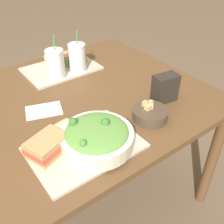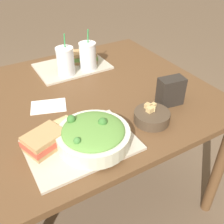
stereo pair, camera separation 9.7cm
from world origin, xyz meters
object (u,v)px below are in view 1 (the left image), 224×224
(sandwich_near, at_px, (48,146))
(chip_bag, at_px, (165,88))
(soup_bowl, at_px, (150,114))
(napkin_folded, at_px, (44,110))
(sandwich_far, at_px, (73,58))
(baguette_far, at_px, (54,56))
(drink_cup_dark, at_px, (56,65))
(baguette_near, at_px, (59,130))
(drink_cup_red, at_px, (77,58))
(salad_bowl, at_px, (97,136))

(sandwich_near, xyz_separation_m, chip_bag, (0.61, 0.01, 0.02))
(soup_bowl, xyz_separation_m, napkin_folded, (-0.35, 0.34, -0.03))
(sandwich_far, distance_m, baguette_far, 0.13)
(drink_cup_dark, bearing_deg, soup_bowl, -74.89)
(baguette_far, distance_m, chip_bag, 0.74)
(baguette_near, distance_m, drink_cup_red, 0.58)
(salad_bowl, bearing_deg, sandwich_far, 67.18)
(napkin_folded, bearing_deg, drink_cup_dark, 51.23)
(sandwich_near, relative_size, baguette_near, 1.51)
(soup_bowl, xyz_separation_m, sandwich_near, (-0.45, 0.06, 0.02))
(sandwich_near, xyz_separation_m, baguette_far, (0.38, 0.71, -0.00))
(salad_bowl, bearing_deg, baguette_far, 74.99)
(salad_bowl, xyz_separation_m, baguette_far, (0.21, 0.78, -0.01))
(baguette_near, height_order, baguette_far, same)
(sandwich_far, relative_size, drink_cup_dark, 0.77)
(drink_cup_dark, distance_m, napkin_folded, 0.32)
(baguette_near, height_order, drink_cup_red, drink_cup_red)
(sandwich_near, distance_m, sandwich_far, 0.76)
(sandwich_far, bearing_deg, napkin_folded, -115.67)
(chip_bag, distance_m, napkin_folded, 0.58)
(soup_bowl, xyz_separation_m, chip_bag, (0.16, 0.07, 0.04))
(sandwich_near, bearing_deg, drink_cup_dark, 40.48)
(drink_cup_dark, bearing_deg, salad_bowl, -102.53)
(soup_bowl, xyz_separation_m, drink_cup_dark, (-0.16, 0.58, 0.06))
(baguette_near, height_order, drink_cup_dark, drink_cup_dark)
(sandwich_far, bearing_deg, baguette_near, -104.18)
(sandwich_far, bearing_deg, sandwich_near, -106.30)
(baguette_near, height_order, sandwich_far, sandwich_far)
(salad_bowl, height_order, sandwich_far, salad_bowl)
(drink_cup_dark, bearing_deg, napkin_folded, -128.77)
(salad_bowl, xyz_separation_m, sandwich_far, (0.29, 0.68, -0.01))
(sandwich_near, bearing_deg, salad_bowl, -42.96)
(salad_bowl, xyz_separation_m, chip_bag, (0.44, 0.08, 0.01))
(salad_bowl, height_order, chip_bag, chip_bag)
(salad_bowl, relative_size, soup_bowl, 1.81)
(baguette_far, bearing_deg, baguette_near, 147.62)
(drink_cup_dark, xyz_separation_m, napkin_folded, (-0.19, -0.24, -0.08))
(sandwich_far, distance_m, chip_bag, 0.63)
(soup_bowl, distance_m, chip_bag, 0.18)
(soup_bowl, bearing_deg, sandwich_near, 172.05)
(soup_bowl, distance_m, baguette_near, 0.40)
(sandwich_near, relative_size, napkin_folded, 0.92)
(drink_cup_red, height_order, chip_bag, drink_cup_red)
(drink_cup_dark, bearing_deg, baguette_far, 67.86)
(baguette_far, relative_size, chip_bag, 0.78)
(baguette_near, relative_size, napkin_folded, 0.61)
(soup_bowl, height_order, sandwich_near, sandwich_near)
(salad_bowl, xyz_separation_m, drink_cup_red, (0.27, 0.59, 0.03))
(drink_cup_dark, bearing_deg, sandwich_far, 31.50)
(baguette_far, distance_m, drink_cup_red, 0.21)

